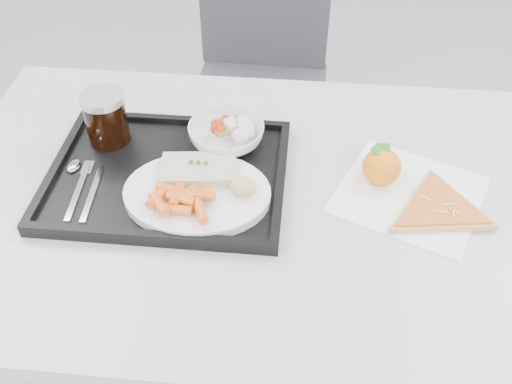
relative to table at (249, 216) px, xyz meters
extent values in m
cube|color=silver|center=(0.00, 0.00, 0.05)|extent=(1.20, 0.80, 0.03)
cylinder|color=#47474C|center=(-0.54, 0.34, -0.32)|extent=(0.04, 0.04, 0.72)
cylinder|color=#47474C|center=(0.54, 0.34, -0.32)|extent=(0.04, 0.04, 0.72)
cube|color=#34343A|center=(-0.05, 0.76, -0.23)|extent=(0.43, 0.43, 0.04)
cylinder|color=#47474C|center=(-0.23, 0.58, -0.47)|extent=(0.02, 0.02, 0.43)
cylinder|color=#47474C|center=(0.13, 0.58, -0.47)|extent=(0.02, 0.02, 0.43)
cylinder|color=#47474C|center=(-0.23, 0.94, -0.47)|extent=(0.02, 0.02, 0.43)
cylinder|color=#47474C|center=(0.13, 0.94, -0.47)|extent=(0.02, 0.02, 0.43)
cube|color=black|center=(-0.16, 0.02, 0.07)|extent=(0.45, 0.35, 0.01)
cube|color=black|center=(-0.16, 0.19, 0.09)|extent=(0.45, 0.02, 0.01)
cube|color=black|center=(-0.16, -0.15, 0.09)|extent=(0.45, 0.02, 0.01)
cube|color=black|center=(0.06, 0.02, 0.09)|extent=(0.02, 0.32, 0.01)
cube|color=black|center=(-0.37, 0.02, 0.09)|extent=(0.02, 0.32, 0.01)
cylinder|color=white|center=(-0.09, -0.04, 0.09)|extent=(0.27, 0.27, 0.02)
cube|color=beige|center=(-0.09, 0.01, 0.11)|extent=(0.15, 0.10, 0.02)
sphere|color=#236B1C|center=(-0.11, 0.01, 0.12)|extent=(0.01, 0.01, 0.01)
sphere|color=#236B1C|center=(-0.09, 0.01, 0.12)|extent=(0.01, 0.01, 0.01)
sphere|color=#236B1C|center=(-0.08, 0.01, 0.12)|extent=(0.01, 0.01, 0.01)
ellipsoid|color=tan|center=(0.00, -0.04, 0.12)|extent=(0.06, 0.06, 0.03)
imported|color=white|center=(-0.06, 0.12, 0.11)|extent=(0.15, 0.15, 0.05)
cylinder|color=black|center=(-0.30, 0.11, 0.13)|extent=(0.08, 0.08, 0.10)
cylinder|color=#A5A8AD|center=(-0.30, 0.11, 0.18)|extent=(0.09, 0.09, 0.01)
cube|color=silver|center=(-0.31, -0.05, 0.08)|extent=(0.02, 0.15, 0.00)
ellipsoid|color=silver|center=(-0.34, 0.02, 0.09)|extent=(0.03, 0.04, 0.01)
cube|color=silver|center=(-0.28, -0.05, 0.08)|extent=(0.02, 0.15, 0.00)
cube|color=silver|center=(-0.32, 0.02, 0.08)|extent=(0.02, 0.04, 0.00)
cube|color=white|center=(0.30, 0.02, 0.07)|extent=(0.32, 0.32, 0.00)
ellipsoid|color=orange|center=(0.25, 0.06, 0.10)|extent=(0.10, 0.10, 0.07)
cube|color=#236B1C|center=(0.25, 0.06, 0.13)|extent=(0.02, 0.05, 0.02)
cube|color=#236B1C|center=(0.25, 0.06, 0.13)|extent=(0.05, 0.05, 0.02)
cylinder|color=tan|center=(0.35, -0.02, 0.08)|extent=(0.32, 0.32, 0.01)
cylinder|color=red|center=(0.35, -0.02, 0.08)|extent=(0.29, 0.29, 0.00)
cube|color=#EABC47|center=(0.37, -0.02, 0.09)|extent=(0.02, 0.01, 0.00)
cube|color=#EABC47|center=(0.37, -0.04, 0.09)|extent=(0.00, 0.02, 0.00)
cube|color=#EABC47|center=(0.32, -0.01, 0.09)|extent=(0.02, 0.01, 0.00)
cube|color=#EABC47|center=(0.37, -0.04, 0.09)|extent=(0.02, 0.01, 0.00)
cube|color=#EABC47|center=(0.35, -0.04, 0.09)|extent=(0.02, 0.00, 0.00)
cylinder|color=orange|center=(-0.15, -0.08, 0.12)|extent=(0.04, 0.06, 0.02)
cylinder|color=orange|center=(-0.13, -0.06, 0.11)|extent=(0.06, 0.03, 0.02)
cylinder|color=orange|center=(-0.11, -0.07, 0.11)|extent=(0.05, 0.05, 0.02)
cylinder|color=orange|center=(-0.12, -0.08, 0.12)|extent=(0.02, 0.05, 0.02)
cylinder|color=orange|center=(-0.07, -0.11, 0.11)|extent=(0.04, 0.06, 0.02)
cylinder|color=orange|center=(-0.11, -0.08, 0.12)|extent=(0.06, 0.03, 0.02)
cylinder|color=orange|center=(-0.11, -0.10, 0.11)|extent=(0.05, 0.02, 0.02)
cylinder|color=orange|center=(-0.08, -0.06, 0.11)|extent=(0.05, 0.04, 0.02)
cylinder|color=orange|center=(-0.08, -0.07, 0.12)|extent=(0.05, 0.02, 0.02)
cylinder|color=orange|center=(-0.14, -0.10, 0.12)|extent=(0.05, 0.05, 0.02)
sphere|color=#A9280A|center=(-0.06, 0.15, 0.12)|extent=(0.02, 0.02, 0.02)
sphere|color=#A9280A|center=(-0.08, 0.14, 0.12)|extent=(0.02, 0.02, 0.02)
sphere|color=#A9280A|center=(-0.07, 0.13, 0.12)|extent=(0.02, 0.02, 0.02)
sphere|color=#A9280A|center=(-0.08, 0.12, 0.12)|extent=(0.02, 0.02, 0.02)
sphere|color=#A9280A|center=(-0.07, 0.11, 0.12)|extent=(0.02, 0.02, 0.02)
sphere|color=#A9280A|center=(-0.07, 0.12, 0.12)|extent=(0.02, 0.02, 0.02)
ellipsoid|color=silver|center=(-0.02, 0.12, 0.12)|extent=(0.03, 0.03, 0.03)
ellipsoid|color=silver|center=(-0.02, 0.14, 0.12)|extent=(0.03, 0.03, 0.03)
ellipsoid|color=silver|center=(-0.03, 0.11, 0.12)|extent=(0.03, 0.03, 0.03)
ellipsoid|color=silver|center=(-0.05, 0.14, 0.12)|extent=(0.03, 0.03, 0.03)
ellipsoid|color=silver|center=(-0.03, 0.15, 0.12)|extent=(0.03, 0.03, 0.03)
cube|color=#43792A|center=(-0.06, 0.11, 0.12)|extent=(0.03, 0.03, 0.00)
cube|color=#43792A|center=(-0.03, 0.15, 0.12)|extent=(0.02, 0.02, 0.00)
cube|color=#43792A|center=(-0.07, 0.14, 0.12)|extent=(0.03, 0.03, 0.00)
camera|label=1|loc=(0.09, -0.78, 0.80)|focal=40.00mm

